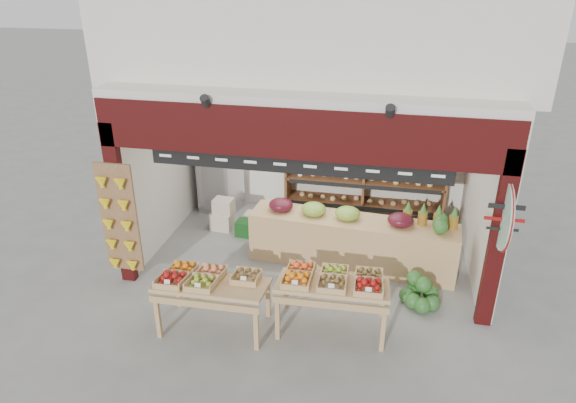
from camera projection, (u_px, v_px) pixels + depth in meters
The scene contains 11 objects.
ground at pixel (307, 263), 8.84m from camera, with size 60.00×60.00×0.00m, color slate.
shop_structure at pixel (327, 14), 8.61m from camera, with size 6.36×5.12×5.40m.
banana_board at pixel (119, 221), 7.84m from camera, with size 0.60×0.15×1.80m.
gift_sign at pixel (504, 217), 6.57m from camera, with size 0.04×0.93×0.92m.
back_shelving at pixel (365, 163), 9.92m from camera, with size 3.11×0.51×1.91m.
refrigerator at pixel (220, 169), 10.40m from camera, with size 0.70×0.70×1.81m, color #B4B6BC.
cardboard_stack at pixel (235, 219), 9.85m from camera, with size 0.97×0.71×0.64m.
mid_counter at pixel (351, 240), 8.62m from camera, with size 3.48×0.93×1.08m.
display_table_left at pixel (206, 281), 7.04m from camera, with size 1.51×0.87×0.97m.
display_table_right at pixel (333, 281), 6.97m from camera, with size 1.56×0.91×0.98m.
watermelon_pile at pixel (419, 294), 7.71m from camera, with size 0.60×0.62×0.47m.
Camera 1 is at (1.24, -7.46, 4.70)m, focal length 32.00 mm.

